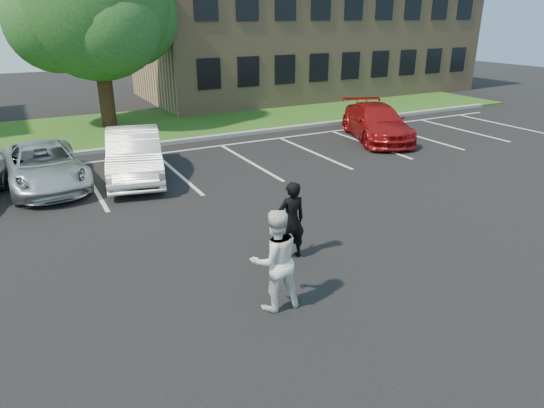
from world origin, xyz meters
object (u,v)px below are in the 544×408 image
object	(u,v)px
office_building	(308,30)
tree	(97,9)
man_black_suit	(291,221)
car_white_sedan	(134,154)
car_red_compact	(377,122)
car_silver_minivan	(44,166)
man_white_shirt	(275,260)

from	to	relation	value
office_building	tree	bearing A→B (deg)	-160.12
man_black_suit	car_white_sedan	world-z (taller)	man_black_suit
car_white_sedan	car_red_compact	size ratio (longest dim) A/B	0.95
tree	man_black_suit	world-z (taller)	tree
car_silver_minivan	car_white_sedan	distance (m)	2.77
car_silver_minivan	car_red_compact	bearing A→B (deg)	-3.26
tree	man_black_suit	size ratio (longest dim) A/B	4.91
tree	office_building	bearing A→B (deg)	19.88
car_silver_minivan	car_white_sedan	world-z (taller)	car_white_sedan
tree	car_red_compact	world-z (taller)	tree
office_building	car_white_sedan	distance (m)	20.94
office_building	man_white_shirt	bearing A→B (deg)	-123.16
man_black_suit	man_white_shirt	world-z (taller)	man_white_shirt
tree	car_silver_minivan	size ratio (longest dim) A/B	1.83
tree	car_white_sedan	size ratio (longest dim) A/B	1.82
car_silver_minivan	car_red_compact	distance (m)	13.29
man_white_shirt	car_silver_minivan	size ratio (longest dim) A/B	0.40
car_white_sedan	car_red_compact	world-z (taller)	car_white_sedan
man_black_suit	car_red_compact	bearing A→B (deg)	-136.08
car_white_sedan	tree	bearing A→B (deg)	96.75
man_black_suit	car_white_sedan	bearing A→B (deg)	-74.80
office_building	tree	size ratio (longest dim) A/B	2.55
office_building	car_silver_minivan	bearing A→B (deg)	-143.51
car_silver_minivan	office_building	bearing A→B (deg)	33.47
office_building	tree	world-z (taller)	tree
car_white_sedan	man_white_shirt	bearing A→B (deg)	-75.06
office_building	car_red_compact	size ratio (longest dim) A/B	4.38
car_white_sedan	car_red_compact	bearing A→B (deg)	14.64
man_white_shirt	car_red_compact	distance (m)	13.86
office_building	car_silver_minivan	distance (m)	22.75
car_silver_minivan	car_red_compact	size ratio (longest dim) A/B	0.94
man_white_shirt	car_silver_minivan	world-z (taller)	man_white_shirt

